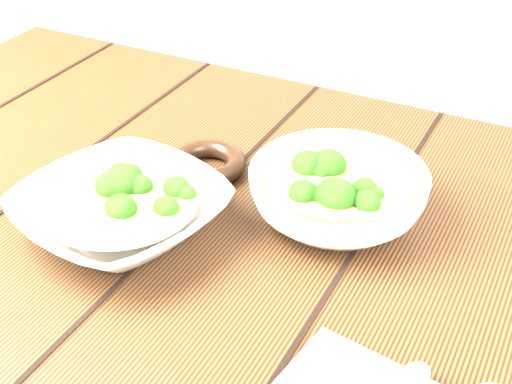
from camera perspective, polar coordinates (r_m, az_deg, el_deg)
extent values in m
cube|color=#382310|center=(0.85, -4.41, -3.46)|extent=(1.20, 0.80, 0.04)
cube|color=#382310|center=(1.56, -14.60, -2.13)|extent=(0.07, 0.07, 0.71)
imported|color=silver|center=(0.81, -10.73, -1.63)|extent=(0.27, 0.27, 0.05)
cylinder|color=olive|center=(0.80, -10.86, -0.63)|extent=(0.18, 0.18, 0.00)
ellipsoid|color=#316C18|center=(0.79, -9.40, -0.42)|extent=(0.03, 0.03, 0.03)
ellipsoid|color=#316C18|center=(0.82, -8.73, 0.69)|extent=(0.03, 0.03, 0.03)
ellipsoid|color=#316C18|center=(0.84, -10.54, 1.69)|extent=(0.03, 0.03, 0.03)
ellipsoid|color=#316C18|center=(0.82, -12.22, 0.34)|extent=(0.03, 0.03, 0.03)
ellipsoid|color=#316C18|center=(0.80, -13.82, -0.72)|extent=(0.03, 0.03, 0.03)
ellipsoid|color=#316C18|center=(0.76, -13.10, -2.44)|extent=(0.03, 0.03, 0.03)
ellipsoid|color=#316C18|center=(0.78, -10.14, -1.39)|extent=(0.03, 0.03, 0.03)
imported|color=silver|center=(0.82, 6.52, -0.29)|extent=(0.21, 0.21, 0.06)
cylinder|color=olive|center=(0.81, 6.62, 1.00)|extent=(0.16, 0.16, 0.00)
ellipsoid|color=#316C18|center=(0.81, 8.10, 1.24)|extent=(0.04, 0.03, 0.03)
ellipsoid|color=#316C18|center=(0.83, 7.97, 2.34)|extent=(0.04, 0.03, 0.03)
ellipsoid|color=#316C18|center=(0.84, 5.24, 3.01)|extent=(0.04, 0.03, 0.03)
ellipsoid|color=#316C18|center=(0.81, 4.92, 1.54)|extent=(0.04, 0.03, 0.03)
ellipsoid|color=#316C18|center=(0.78, 5.08, 0.22)|extent=(0.04, 0.03, 0.03)
ellipsoid|color=#316C18|center=(0.77, 8.33, -0.57)|extent=(0.04, 0.03, 0.03)
torus|color=black|center=(0.92, -3.94, 2.30)|extent=(0.11, 0.11, 0.02)
ellipsoid|color=#BCB5A5|center=(0.65, 12.30, -14.42)|extent=(0.04, 0.05, 0.01)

